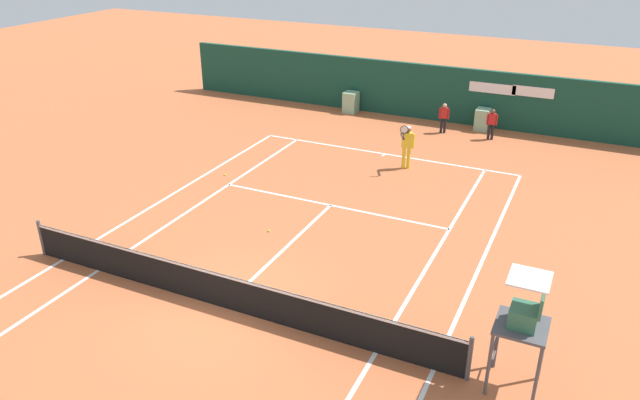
% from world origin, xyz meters
% --- Properties ---
extents(ground_plane, '(80.00, 80.00, 0.01)m').
position_xyz_m(ground_plane, '(-0.00, 0.58, 0.00)').
color(ground_plane, '#BC6038').
extents(tennis_net, '(12.10, 0.10, 1.07)m').
position_xyz_m(tennis_net, '(0.00, 0.00, 0.51)').
color(tennis_net, '#4C4C51').
rests_on(tennis_net, ground_plane).
extents(sponsor_back_wall, '(25.00, 1.02, 2.55)m').
position_xyz_m(sponsor_back_wall, '(-0.02, 16.97, 1.24)').
color(sponsor_back_wall, '#144233').
rests_on(sponsor_back_wall, ground_plane).
extents(umpire_chair, '(1.00, 1.00, 2.61)m').
position_xyz_m(umpire_chair, '(6.88, 0.19, 1.66)').
color(umpire_chair, '#47474C').
rests_on(umpire_chair, ground_plane).
extents(player_on_baseline, '(0.50, 0.86, 1.88)m').
position_xyz_m(player_on_baseline, '(1.23, 10.58, 1.00)').
color(player_on_baseline, yellow).
rests_on(player_on_baseline, ground_plane).
extents(ball_kid_right_post, '(0.44, 0.22, 1.34)m').
position_xyz_m(ball_kid_right_post, '(3.48, 15.30, 0.77)').
color(ball_kid_right_post, black).
rests_on(ball_kid_right_post, ground_plane).
extents(ball_kid_centre_post, '(0.44, 0.22, 1.33)m').
position_xyz_m(ball_kid_centre_post, '(1.41, 15.30, 0.77)').
color(ball_kid_centre_post, black).
rests_on(ball_kid_centre_post, ground_plane).
extents(tennis_ball_near_service_line, '(0.07, 0.07, 0.07)m').
position_xyz_m(tennis_ball_near_service_line, '(-4.58, 7.04, 0.03)').
color(tennis_ball_near_service_line, '#CCE033').
rests_on(tennis_ball_near_service_line, ground_plane).
extents(tennis_ball_by_sideline, '(0.07, 0.07, 0.07)m').
position_xyz_m(tennis_ball_by_sideline, '(-0.92, 3.89, 0.03)').
color(tennis_ball_by_sideline, '#CCE033').
rests_on(tennis_ball_by_sideline, ground_plane).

